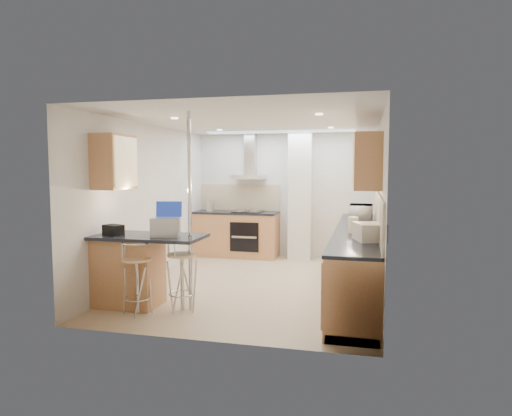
% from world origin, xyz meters
% --- Properties ---
extents(ground, '(4.80, 4.80, 0.00)m').
position_xyz_m(ground, '(0.00, 0.00, 0.00)').
color(ground, tan).
rests_on(ground, ground).
extents(room_shell, '(3.64, 4.84, 2.51)m').
position_xyz_m(room_shell, '(0.32, 0.38, 1.54)').
color(room_shell, silver).
rests_on(room_shell, ground).
extents(right_counter, '(0.63, 4.40, 0.92)m').
position_xyz_m(right_counter, '(1.50, 0.00, 0.46)').
color(right_counter, '#A86D43').
rests_on(right_counter, ground).
extents(back_counter, '(1.70, 0.63, 0.92)m').
position_xyz_m(back_counter, '(-0.95, 2.10, 0.46)').
color(back_counter, '#A86D43').
rests_on(back_counter, ground).
extents(peninsula, '(1.47, 0.72, 0.94)m').
position_xyz_m(peninsula, '(-1.12, -1.45, 0.48)').
color(peninsula, '#A86D43').
rests_on(peninsula, ground).
extents(microwave, '(0.36, 0.53, 0.29)m').
position_xyz_m(microwave, '(1.54, 0.76, 1.07)').
color(microwave, silver).
rests_on(microwave, right_counter).
extents(laptop, '(0.40, 0.34, 0.24)m').
position_xyz_m(laptop, '(-0.84, -1.49, 1.06)').
color(laptop, '#94969B').
rests_on(laptop, peninsula).
extents(bag, '(0.29, 0.26, 0.13)m').
position_xyz_m(bag, '(-1.55, -1.54, 1.01)').
color(bag, black).
rests_on(bag, peninsula).
extents(bar_stool_near, '(0.41, 0.41, 0.91)m').
position_xyz_m(bar_stool_near, '(-1.11, -1.76, 0.45)').
color(bar_stool_near, tan).
rests_on(bar_stool_near, ground).
extents(bar_stool_end, '(0.55, 0.55, 0.95)m').
position_xyz_m(bar_stool_end, '(-0.63, -1.49, 0.47)').
color(bar_stool_end, tan).
rests_on(bar_stool_end, ground).
extents(jar_a, '(0.13, 0.13, 0.20)m').
position_xyz_m(jar_a, '(1.64, 0.77, 1.02)').
color(jar_a, beige).
rests_on(jar_a, right_counter).
extents(jar_b, '(0.12, 0.12, 0.16)m').
position_xyz_m(jar_b, '(1.63, 1.24, 1.00)').
color(jar_b, beige).
rests_on(jar_b, right_counter).
extents(jar_c, '(0.17, 0.17, 0.22)m').
position_xyz_m(jar_c, '(1.44, -0.45, 1.03)').
color(jar_c, beige).
rests_on(jar_c, right_counter).
extents(jar_d, '(0.11, 0.11, 0.14)m').
position_xyz_m(jar_d, '(1.58, -0.99, 0.99)').
color(jar_d, silver).
rests_on(jar_d, right_counter).
extents(bread_bin, '(0.43, 0.48, 0.21)m').
position_xyz_m(bread_bin, '(1.66, -1.11, 1.03)').
color(bread_bin, beige).
rests_on(bread_bin, right_counter).
extents(kettle, '(0.16, 0.16, 0.23)m').
position_xyz_m(kettle, '(-1.51, 2.08, 1.04)').
color(kettle, silver).
rests_on(kettle, back_counter).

